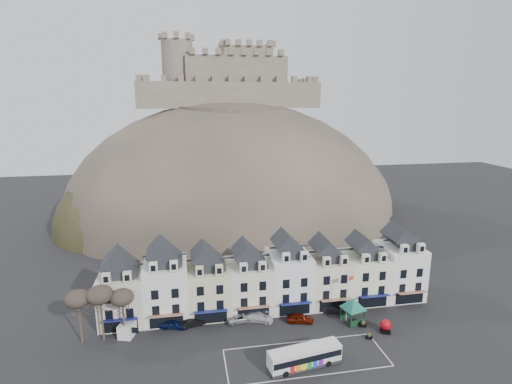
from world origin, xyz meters
TOP-DOWN VIEW (x-y plane):
  - ground at (0.00, 0.00)m, footprint 300.00×300.00m
  - coach_bay_markings at (2.00, 1.25)m, footprint 22.00×7.50m
  - townhouse_terrace at (0.15, 15.97)m, footprint 54.40×9.35m
  - castle_hill at (1.25, 68.95)m, footprint 100.00×76.00m
  - castle at (0.51, 75.93)m, footprint 50.20×22.20m
  - tree_left_far at (-29.00, 10.50)m, footprint 3.61×3.61m
  - tree_left_mid at (-26.00, 10.50)m, footprint 3.78×3.78m
  - tree_left_near at (-23.00, 10.50)m, footprint 3.43×3.43m
  - bus at (1.26, -0.44)m, footprint 10.17×3.85m
  - bus_shelter at (11.96, 8.62)m, footprint 6.17×6.17m
  - red_buoy at (15.72, 5.04)m, footprint 1.78×1.78m
  - flagpole at (11.23, 9.21)m, footprint 1.06×0.45m
  - white_van at (-22.43, 12.00)m, footprint 3.27×4.97m
  - planter_west at (12.51, 3.89)m, footprint 1.05×0.72m
  - planter_east at (13.00, 7.00)m, footprint 1.13×0.74m
  - car_navy at (-16.00, 12.00)m, footprint 4.66×2.77m
  - car_black at (-13.01, 12.00)m, footprint 4.26×2.50m
  - car_silver at (-5.60, 12.00)m, footprint 4.66×2.82m
  - car_white at (-2.76, 11.54)m, footprint 5.22×3.61m
  - car_maroon at (3.72, 9.97)m, footprint 4.50×2.66m
  - car_charcoal at (9.88, 12.00)m, footprint 4.06×2.55m

SIDE VIEW (x-z plane):
  - ground at x=0.00m, z-range 0.00..0.00m
  - coach_bay_markings at x=2.00m, z-range -0.01..0.01m
  - castle_hill at x=1.25m, z-range -33.89..34.11m
  - planter_west at x=12.51m, z-range -0.02..0.94m
  - planter_east at x=13.00m, z-range -0.02..1.03m
  - car_silver at x=-5.60m, z-range 0.00..1.23m
  - car_charcoal at x=9.88m, z-range 0.00..1.26m
  - car_black at x=-13.01m, z-range 0.00..1.33m
  - car_white at x=-2.76m, z-range 0.00..1.40m
  - car_maroon at x=3.72m, z-range 0.00..1.44m
  - car_navy at x=-16.00m, z-range 0.00..1.49m
  - white_van at x=-22.43m, z-range 0.00..2.10m
  - red_buoy at x=15.72m, z-range 0.02..2.09m
  - bus at x=1.26m, z-range 0.15..2.95m
  - bus_shelter at x=11.96m, z-range 1.12..5.17m
  - flagpole at x=11.23m, z-range 0.55..8.32m
  - townhouse_terrace at x=0.15m, z-range -0.60..11.20m
  - tree_left_near at x=-23.00m, z-range 2.64..10.47m
  - tree_left_far at x=-29.00m, z-range 2.78..11.02m
  - tree_left_mid at x=-26.00m, z-range 2.92..11.56m
  - castle at x=0.51m, z-range 29.19..51.19m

